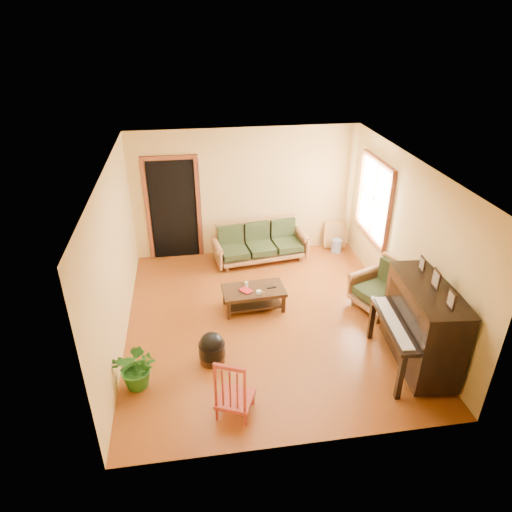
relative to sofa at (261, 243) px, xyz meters
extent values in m
plane|color=#662D0D|center=(-0.23, -2.02, -0.40)|extent=(5.00, 5.00, 0.00)
cube|color=black|center=(-1.68, 0.46, 0.63)|extent=(1.08, 0.16, 2.05)
cube|color=white|center=(1.98, -0.72, 1.10)|extent=(0.12, 1.36, 1.46)
cube|color=brown|center=(0.00, 0.00, 0.00)|extent=(1.94, 1.02, 0.79)
cube|color=black|center=(-0.39, -1.66, -0.21)|extent=(1.08, 0.63, 0.38)
cube|color=brown|center=(1.71, -2.01, 0.03)|extent=(1.08, 1.11, 0.86)
cube|color=black|center=(1.72, -3.41, 0.26)|extent=(0.99, 1.54, 1.30)
cylinder|color=black|center=(-1.18, -2.91, -0.21)|extent=(0.44, 0.44, 0.36)
cube|color=maroon|center=(-0.95, -3.91, 0.06)|extent=(0.58, 0.60, 0.91)
cube|color=gold|center=(1.66, 0.33, -0.09)|extent=(0.47, 0.14, 0.62)
cylinder|color=#3752A7|center=(1.65, 0.14, -0.26)|extent=(0.28, 0.28, 0.27)
imported|color=#215C1A|center=(-2.18, -3.26, -0.06)|extent=(0.73, 0.67, 0.67)
imported|color=maroon|center=(-0.58, -1.74, -0.01)|extent=(0.24, 0.25, 0.02)
cylinder|color=silver|center=(-0.50, -1.58, 0.04)|extent=(0.08, 0.08, 0.11)
cylinder|color=white|center=(-0.32, -1.80, 0.01)|extent=(0.11, 0.11, 0.05)
cube|color=black|center=(-0.08, -1.66, -0.01)|extent=(0.16, 0.06, 0.02)
camera|label=1|loc=(-1.32, -8.08, 4.12)|focal=32.00mm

